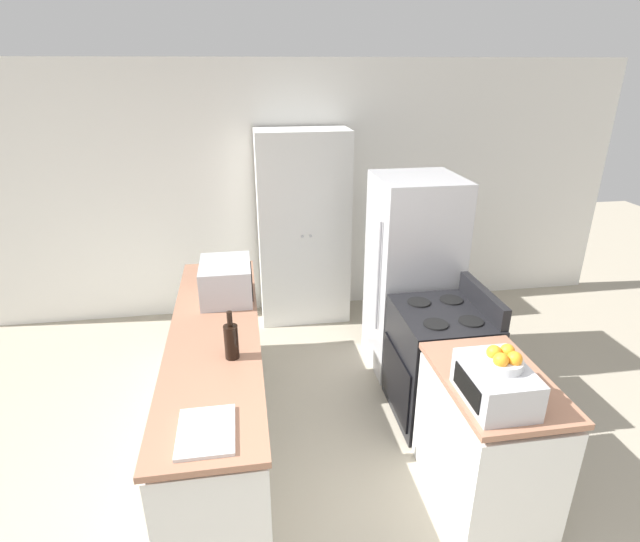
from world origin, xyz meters
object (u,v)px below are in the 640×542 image
object	(u,v)px
stove	(438,363)
refrigerator	(412,275)
toaster_oven	(496,384)
microwave	(226,281)
pantry_cabinet	(303,229)
wine_bottle	(231,341)
fruit_bowl	(504,359)

from	to	relation	value
stove	refrigerator	bearing A→B (deg)	88.83
refrigerator	toaster_oven	distance (m)	1.77
refrigerator	microwave	distance (m)	1.59
pantry_cabinet	refrigerator	size ratio (longest dim) A/B	1.15
pantry_cabinet	toaster_oven	distance (m)	2.88
wine_bottle	toaster_oven	distance (m)	1.52
stove	refrigerator	distance (m)	0.85
fruit_bowl	wine_bottle	bearing A→B (deg)	154.99
microwave	wine_bottle	distance (m)	0.86
stove	toaster_oven	size ratio (longest dim) A/B	2.42
pantry_cabinet	wine_bottle	bearing A→B (deg)	-108.30
microwave	toaster_oven	bearing A→B (deg)	-46.83
stove	refrigerator	xyz separation A→B (m)	(0.02, 0.75, 0.41)
microwave	refrigerator	bearing A→B (deg)	9.23
pantry_cabinet	fruit_bowl	world-z (taller)	pantry_cabinet
microwave	wine_bottle	world-z (taller)	wine_bottle
refrigerator	microwave	world-z (taller)	refrigerator
wine_bottle	fruit_bowl	xyz separation A→B (m)	(1.39, -0.65, 0.14)
pantry_cabinet	refrigerator	bearing A→B (deg)	-52.28
pantry_cabinet	refrigerator	world-z (taller)	pantry_cabinet
fruit_bowl	stove	bearing A→B (deg)	83.59
stove	toaster_oven	world-z (taller)	toaster_oven
fruit_bowl	microwave	bearing A→B (deg)	133.53
refrigerator	wine_bottle	bearing A→B (deg)	-143.83
toaster_oven	fruit_bowl	xyz separation A→B (m)	(0.02, -0.00, 0.15)
stove	microwave	bearing A→B (deg)	162.31
microwave	fruit_bowl	size ratio (longest dim) A/B	2.37
pantry_cabinet	fruit_bowl	xyz separation A→B (m)	(0.68, -2.81, 0.15)
refrigerator	toaster_oven	world-z (taller)	refrigerator
microwave	toaster_oven	xyz separation A→B (m)	(1.41, -1.51, -0.04)
refrigerator	fruit_bowl	distance (m)	1.79
stove	fruit_bowl	bearing A→B (deg)	-96.41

